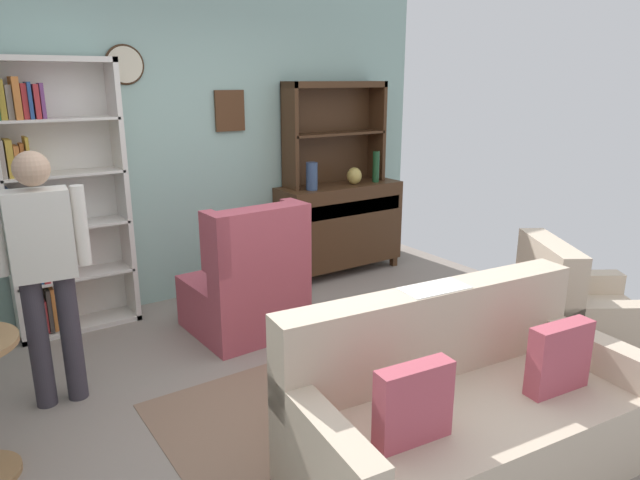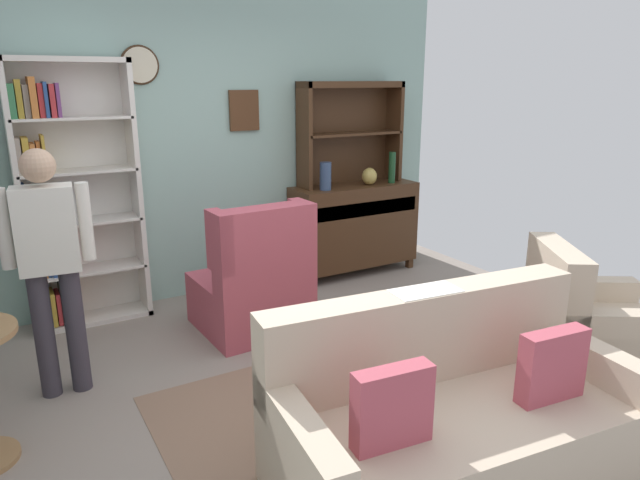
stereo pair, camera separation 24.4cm
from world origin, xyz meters
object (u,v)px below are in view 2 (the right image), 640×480
vase_round (369,176)px  person_reading (50,257)px  sideboard_hutch (350,119)px  wingback_chair (255,285)px  coffee_table (386,338)px  bottle_wine (392,167)px  bookshelf (69,199)px  sideboard (354,225)px  armchair_floral (588,330)px  couch_floral (450,420)px  book_stack (389,314)px  vase_tall (325,176)px

vase_round → person_reading: person_reading is taller
sideboard_hutch → wingback_chair: bearing=-148.1°
coffee_table → bottle_wine: bearing=52.5°
bookshelf → vase_round: size_ratio=12.35×
sideboard → armchair_floral: (0.25, -2.52, -0.22)m
bottle_wine → person_reading: bearing=-164.0°
vase_round → wingback_chair: size_ratio=0.16×
bookshelf → wingback_chair: bookshelf is taller
bookshelf → coffee_table: bearing=-54.2°
vase_round → person_reading: 3.17m
armchair_floral → coffee_table: bearing=160.4°
armchair_floral → coffee_table: size_ratio=1.33×
sideboard → armchair_floral: 2.54m
wingback_chair → person_reading: person_reading is taller
bottle_wine → couch_floral: 3.36m
sideboard → couch_floral: sideboard is taller
wingback_chair → person_reading: bearing=-170.9°
vase_round → armchair_floral: (0.12, -2.45, -0.72)m
armchair_floral → couch_floral: bearing=-167.5°
vase_round → armchair_floral: bearing=-87.1°
person_reading → coffee_table: (1.79, -1.00, -0.55)m
bottle_wine → person_reading: 3.42m
sideboard → sideboard_hutch: size_ratio=1.18×
sideboard → wingback_chair: bearing=-151.3°
sideboard → book_stack: 2.19m
vase_round → book_stack: 2.26m
coffee_table → armchair_floral: bearing=-19.6°
bookshelf → bottle_wine: (3.02, -0.17, 0.04)m
bottle_wine → book_stack: bottle_wine is taller
vase_tall → bookshelf: bearing=175.8°
sideboard → book_stack: bearing=-117.6°
bookshelf → person_reading: size_ratio=1.35×
coffee_table → sideboard_hutch: bearing=62.8°
wingback_chair → coffee_table: bearing=-73.5°
sideboard_hutch → wingback_chair: size_ratio=1.05×
couch_floral → wingback_chair: size_ratio=1.79×
armchair_floral → wingback_chair: size_ratio=1.01×
armchair_floral → person_reading: bearing=154.7°
book_stack → wingback_chair: bearing=111.9°
vase_tall → sideboard: bearing=11.6°
armchair_floral → book_stack: armchair_floral is taller
wingback_chair → bookshelf: bearing=142.7°
vase_round → wingback_chair: bearing=-155.2°
sideboard_hutch → vase_round: size_ratio=6.47×
couch_floral → armchair_floral: couch_floral is taller
sideboard → bottle_wine: bearing=-12.9°
sideboard → wingback_chair: size_ratio=1.24×
sideboard → person_reading: 3.10m
sideboard → person_reading: size_ratio=0.83×
vase_round → coffee_table: 2.41m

